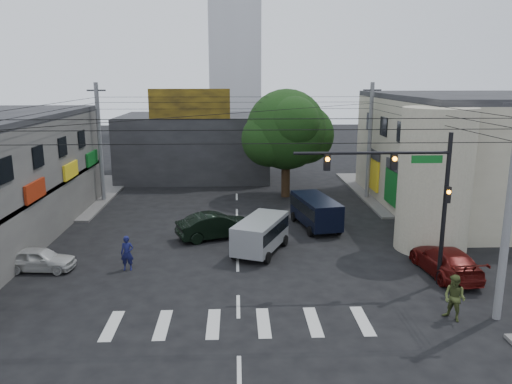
{
  "coord_description": "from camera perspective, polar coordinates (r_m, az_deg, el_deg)",
  "views": [
    {
      "loc": [
        -0.05,
        -22.7,
        9.59
      ],
      "look_at": [
        1.05,
        4.0,
        3.41
      ],
      "focal_mm": 35.0,
      "sensor_mm": 36.0,
      "label": 1
    }
  ],
  "objects": [
    {
      "name": "street_tree",
      "position": [
        40.12,
        3.48,
        7.11
      ],
      "size": [
        6.4,
        6.4,
        8.7
      ],
      "color": "black",
      "rests_on": "ground"
    },
    {
      "name": "dark_sedan",
      "position": [
        30.42,
        -4.6,
        -3.86
      ],
      "size": [
        4.79,
        5.82,
        1.56
      ],
      "primitive_type": "imported",
      "rotation": [
        0.0,
        0.0,
        1.93
      ],
      "color": "black",
      "rests_on": "ground"
    },
    {
      "name": "pedestrian_olive",
      "position": [
        21.9,
        21.74,
        -11.19
      ],
      "size": [
        1.61,
        1.6,
        1.91
      ],
      "primitive_type": "imported",
      "rotation": [
        0.0,
        0.0,
        -0.95
      ],
      "color": "#414C23",
      "rests_on": "ground"
    },
    {
      "name": "white_compact",
      "position": [
        27.68,
        -23.5,
        -7.06
      ],
      "size": [
        1.98,
        3.75,
        1.2
      ],
      "primitive_type": "imported",
      "rotation": [
        0.0,
        0.0,
        1.49
      ],
      "color": "#B9B8B4",
      "rests_on": "ground"
    },
    {
      "name": "navy_van",
      "position": [
        32.57,
        6.83,
        -2.38
      ],
      "size": [
        5.67,
        3.73,
        1.99
      ],
      "primitive_type": null,
      "rotation": [
        0.0,
        0.0,
        1.76
      ],
      "color": "black",
      "rests_on": "ground"
    },
    {
      "name": "sidewalk_far_left",
      "position": [
        45.49,
        -25.54,
        -0.34
      ],
      "size": [
        16.0,
        16.0,
        0.15
      ],
      "primitive_type": "cube",
      "color": "#514F4C",
      "rests_on": "ground"
    },
    {
      "name": "building_far",
      "position": [
        49.3,
        -6.96,
        5.25
      ],
      "size": [
        14.0,
        10.0,
        6.0
      ],
      "primitive_type": "cube",
      "color": "#232326",
      "rests_on": "ground"
    },
    {
      "name": "utility_pole_near_right",
      "position": [
        21.62,
        26.95,
        -1.77
      ],
      "size": [
        0.32,
        0.32,
        9.2
      ],
      "primitive_type": "cylinder",
      "color": "#59595B",
      "rests_on": "ground"
    },
    {
      "name": "billboard",
      "position": [
        44.04,
        -7.61,
        9.93
      ],
      "size": [
        7.0,
        0.3,
        2.6
      ],
      "primitive_type": "cube",
      "color": "olive",
      "rests_on": "building_far"
    },
    {
      "name": "traffic_officer",
      "position": [
        26.22,
        -14.51,
        -6.78
      ],
      "size": [
        0.66,
        0.44,
        1.78
      ],
      "primitive_type": "imported",
      "rotation": [
        0.0,
        0.0,
        -0.01
      ],
      "color": "#141646",
      "rests_on": "ground"
    },
    {
      "name": "silver_minivan",
      "position": [
        27.84,
        0.53,
        -5.04
      ],
      "size": [
        5.82,
        5.09,
        1.92
      ],
      "primitive_type": null,
      "rotation": [
        0.0,
        0.0,
        1.17
      ],
      "color": "#919498",
      "rests_on": "ground"
    },
    {
      "name": "ground",
      "position": [
        24.64,
        -2.09,
        -9.89
      ],
      "size": [
        160.0,
        160.0,
        0.0
      ],
      "primitive_type": "plane",
      "color": "black",
      "rests_on": "ground"
    },
    {
      "name": "traffic_gantry",
      "position": [
        23.56,
        17.22,
        0.78
      ],
      "size": [
        7.1,
        0.35,
        7.2
      ],
      "color": "black",
      "rests_on": "ground"
    },
    {
      "name": "sidewalk_far_right",
      "position": [
        45.53,
        21.06,
        0.08
      ],
      "size": [
        16.0,
        16.0,
        0.15
      ],
      "primitive_type": "cube",
      "color": "#514F4C",
      "rests_on": "ground"
    },
    {
      "name": "corner_column",
      "position": [
        29.43,
        19.75,
        1.3
      ],
      "size": [
        4.0,
        4.0,
        8.0
      ],
      "primitive_type": "cylinder",
      "color": "gray",
      "rests_on": "ground"
    },
    {
      "name": "utility_pole_far_right",
      "position": [
        40.42,
        12.85,
        5.61
      ],
      "size": [
        0.32,
        0.32,
        9.2
      ],
      "primitive_type": "cylinder",
      "color": "#59595B",
      "rests_on": "ground"
    },
    {
      "name": "maroon_sedan",
      "position": [
        26.59,
        20.81,
        -7.37
      ],
      "size": [
        2.75,
        5.22,
        1.43
      ],
      "primitive_type": "imported",
      "rotation": [
        0.0,
        0.0,
        3.22
      ],
      "color": "#4B0C0A",
      "rests_on": "ground"
    },
    {
      "name": "building_right",
      "position": [
        40.39,
        24.28,
        3.92
      ],
      "size": [
        14.0,
        18.0,
        8.0
      ],
      "primitive_type": "cube",
      "color": "gray",
      "rests_on": "ground"
    },
    {
      "name": "utility_pole_far_left",
      "position": [
        40.39,
        -17.41,
        5.33
      ],
      "size": [
        0.32,
        0.32,
        9.2
      ],
      "primitive_type": "cylinder",
      "color": "#59595B",
      "rests_on": "ground"
    },
    {
      "name": "tower_distant",
      "position": [
        93.52,
        -2.46,
        20.64
      ],
      "size": [
        9.0,
        9.0,
        44.0
      ],
      "primitive_type": "cube",
      "color": "silver",
      "rests_on": "ground"
    }
  ]
}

